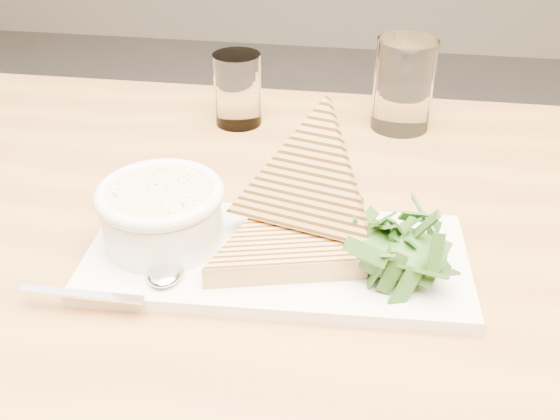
# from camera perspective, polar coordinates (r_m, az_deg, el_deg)

# --- Properties ---
(table_top) EXTENTS (1.16, 0.78, 0.04)m
(table_top) POSITION_cam_1_polar(r_m,az_deg,el_deg) (0.67, -0.08, -3.33)
(table_top) COLOR #A77C39
(table_top) RESTS_ON ground
(table_leg_bl) EXTENTS (0.06, 0.06, 0.69)m
(table_leg_bl) POSITION_cam_1_polar(r_m,az_deg,el_deg) (1.31, -21.10, -5.23)
(table_leg_bl) COLOR #A77C39
(table_leg_bl) RESTS_ON ground
(platter) EXTENTS (0.37, 0.19, 0.01)m
(platter) POSITION_cam_1_polar(r_m,az_deg,el_deg) (0.61, -0.30, -4.39)
(platter) COLOR white
(platter) RESTS_ON table_top
(soup_bowl) EXTENTS (0.12, 0.12, 0.05)m
(soup_bowl) POSITION_cam_1_polar(r_m,az_deg,el_deg) (0.62, -10.65, -0.87)
(soup_bowl) COLOR white
(soup_bowl) RESTS_ON platter
(soup) EXTENTS (0.10, 0.10, 0.01)m
(soup) POSITION_cam_1_polar(r_m,az_deg,el_deg) (0.60, -10.92, 1.36)
(soup) COLOR beige
(soup) RESTS_ON soup_bowl
(bowl_rim) EXTENTS (0.12, 0.12, 0.01)m
(bowl_rim) POSITION_cam_1_polar(r_m,az_deg,el_deg) (0.60, -10.94, 1.52)
(bowl_rim) COLOR white
(bowl_rim) RESTS_ON soup_bowl
(sandwich_flat) EXTENTS (0.21, 0.21, 0.02)m
(sandwich_flat) POSITION_cam_1_polar(r_m,az_deg,el_deg) (0.59, 0.14, -3.33)
(sandwich_flat) COLOR tan
(sandwich_flat) RESTS_ON platter
(sandwich_lean) EXTENTS (0.21, 0.21, 0.20)m
(sandwich_lean) POSITION_cam_1_polar(r_m,az_deg,el_deg) (0.60, 2.63, 2.21)
(sandwich_lean) COLOR tan
(sandwich_lean) RESTS_ON sandwich_flat
(salad_base) EXTENTS (0.09, 0.07, 0.04)m
(salad_base) POSITION_cam_1_polar(r_m,az_deg,el_deg) (0.58, 10.61, -3.82)
(salad_base) COLOR #103E10
(salad_base) RESTS_ON platter
(arugula_pile) EXTENTS (0.11, 0.10, 0.05)m
(arugula_pile) POSITION_cam_1_polar(r_m,az_deg,el_deg) (0.58, 10.71, -3.07)
(arugula_pile) COLOR #426927
(arugula_pile) RESTS_ON platter
(spoon_bowl) EXTENTS (0.03, 0.05, 0.01)m
(spoon_bowl) POSITION_cam_1_polar(r_m,az_deg,el_deg) (0.58, -10.38, -5.56)
(spoon_bowl) COLOR silver
(spoon_bowl) RESTS_ON platter
(spoon_handle) EXTENTS (0.11, 0.01, 0.00)m
(spoon_handle) POSITION_cam_1_polar(r_m,az_deg,el_deg) (0.58, -17.70, -7.35)
(spoon_handle) COLOR silver
(spoon_handle) RESTS_ON platter
(glass_near) EXTENTS (0.06, 0.06, 0.10)m
(glass_near) POSITION_cam_1_polar(r_m,az_deg,el_deg) (0.87, -3.89, 10.94)
(glass_near) COLOR white
(glass_near) RESTS_ON table_top
(glass_far) EXTENTS (0.08, 0.08, 0.12)m
(glass_far) POSITION_cam_1_polar(r_m,az_deg,el_deg) (0.87, 11.22, 11.17)
(glass_far) COLOR white
(glass_far) RESTS_ON table_top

